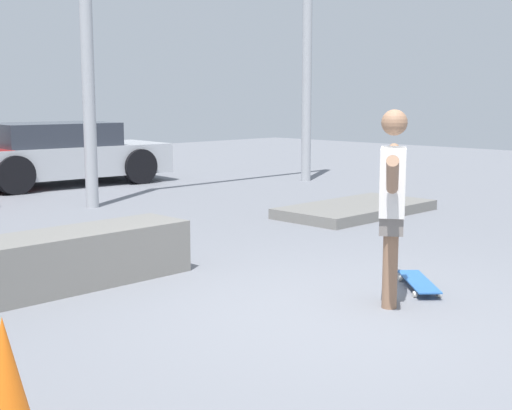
{
  "coord_description": "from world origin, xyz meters",
  "views": [
    {
      "loc": [
        -4.49,
        -3.46,
        1.75
      ],
      "look_at": [
        0.18,
        1.24,
        0.74
      ],
      "focal_mm": 50.0,
      "sensor_mm": 36.0,
      "label": 1
    }
  ],
  "objects_px": {
    "manual_pad": "(356,209)",
    "parked_car_silver": "(60,154)",
    "grind_box": "(49,263)",
    "traffic_cone": "(5,383)",
    "skateboard": "(419,282)",
    "skateboarder": "(392,199)"
  },
  "relations": [
    {
      "from": "skateboarder",
      "to": "skateboard",
      "type": "relative_size",
      "value": 2.22
    },
    {
      "from": "parked_car_silver",
      "to": "grind_box",
      "type": "bearing_deg",
      "value": -114.57
    },
    {
      "from": "manual_pad",
      "to": "skateboard",
      "type": "bearing_deg",
      "value": -134.95
    },
    {
      "from": "grind_box",
      "to": "traffic_cone",
      "type": "relative_size",
      "value": 4.11
    },
    {
      "from": "skateboarder",
      "to": "manual_pad",
      "type": "height_order",
      "value": "skateboarder"
    },
    {
      "from": "skateboard",
      "to": "parked_car_silver",
      "type": "relative_size",
      "value": 0.17
    },
    {
      "from": "manual_pad",
      "to": "parked_car_silver",
      "type": "distance_m",
      "value": 6.56
    },
    {
      "from": "parked_car_silver",
      "to": "skateboard",
      "type": "bearing_deg",
      "value": -94.4
    },
    {
      "from": "grind_box",
      "to": "parked_car_silver",
      "type": "relative_size",
      "value": 0.65
    },
    {
      "from": "skateboarder",
      "to": "skateboard",
      "type": "distance_m",
      "value": 1.06
    },
    {
      "from": "skateboard",
      "to": "parked_car_silver",
      "type": "distance_m",
      "value": 9.56
    },
    {
      "from": "skateboard",
      "to": "manual_pad",
      "type": "xyz_separation_m",
      "value": [
        2.98,
        2.99,
        0.01
      ]
    },
    {
      "from": "skateboard",
      "to": "traffic_cone",
      "type": "bearing_deg",
      "value": 135.54
    },
    {
      "from": "skateboard",
      "to": "grind_box",
      "type": "relative_size",
      "value": 0.27
    },
    {
      "from": "manual_pad",
      "to": "parked_car_silver",
      "type": "xyz_separation_m",
      "value": [
        -1.3,
        6.4,
        0.54
      ]
    },
    {
      "from": "skateboard",
      "to": "traffic_cone",
      "type": "distance_m",
      "value": 4.07
    },
    {
      "from": "skateboarder",
      "to": "manual_pad",
      "type": "relative_size",
      "value": 0.66
    },
    {
      "from": "parked_car_silver",
      "to": "skateboarder",
      "type": "bearing_deg",
      "value": -97.87
    },
    {
      "from": "skateboarder",
      "to": "manual_pad",
      "type": "xyz_separation_m",
      "value": [
        3.6,
        3.09,
        -0.84
      ]
    },
    {
      "from": "traffic_cone",
      "to": "skateboarder",
      "type": "bearing_deg",
      "value": 1.12
    },
    {
      "from": "skateboard",
      "to": "grind_box",
      "type": "distance_m",
      "value": 3.39
    },
    {
      "from": "grind_box",
      "to": "parked_car_silver",
      "type": "xyz_separation_m",
      "value": [
        4.12,
        7.05,
        0.36
      ]
    }
  ]
}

